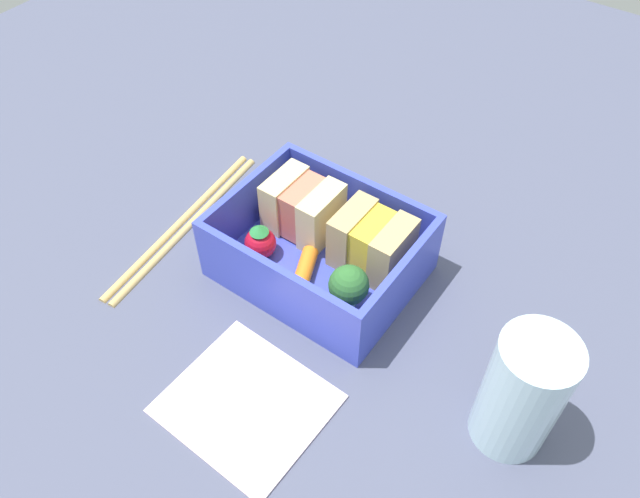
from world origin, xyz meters
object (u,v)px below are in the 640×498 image
Objects in this scene: chopstick_pair at (184,222)px; drinking_glass at (522,393)px; broccoli_floret at (349,286)px; carrot_stick_far_left at (302,271)px; sandwich_left at (303,207)px; folded_napkin at (247,403)px; strawberry_far_left at (260,242)px; sandwich_center_left at (372,242)px.

drinking_glass is (31.78, -1.41, 4.64)cm from chopstick_pair.
chopstick_pair is (-17.46, -0.34, -3.23)cm from broccoli_floret.
carrot_stick_far_left is 1.17× the size of broccoli_floret.
sandwich_left reaches higher than folded_napkin.
strawberry_far_left is at bearing 3.77° from chopstick_pair.
folded_napkin is at bearing -32.79° from chopstick_pair.
folded_napkin is at bearing -97.31° from broccoli_floret.
strawberry_far_left is at bearing 178.56° from broccoli_floret.
drinking_glass reaches higher than carrot_stick_far_left.
sandwich_center_left is 0.58× the size of drinking_glass.
drinking_glass is at bearing -4.86° from strawberry_far_left.
chopstick_pair is at bearing -162.83° from sandwich_center_left.
chopstick_pair is 1.90× the size of folded_napkin.
folded_napkin is at bearing -55.57° from strawberry_far_left.
sandwich_center_left is at bearing 88.47° from folded_napkin.
folded_napkin is at bearing -67.29° from sandwich_left.
broccoli_floret reaches higher than chopstick_pair.
strawberry_far_left is 0.30× the size of folded_napkin.
carrot_stick_far_left is (3.24, -4.56, -1.74)cm from sandwich_left.
drinking_glass is 18.69cm from folded_napkin.
carrot_stick_far_left is at bearing 2.39° from chopstick_pair.
chopstick_pair is 2.06× the size of drinking_glass.
chopstick_pair is at bearing 147.21° from folded_napkin.
broccoli_floret is 17.76cm from chopstick_pair.
chopstick_pair is (-9.62, -5.10, -3.26)cm from sandwich_left.
chopstick_pair is 19.14cm from folded_napkin.
chopstick_pair is at bearing 177.47° from drinking_glass.
sandwich_center_left is 1.22× the size of carrot_stick_far_left.
broccoli_floret is 0.41× the size of drinking_glass.
sandwich_center_left is 17.58cm from chopstick_pair.
strawberry_far_left is 0.33× the size of drinking_glass.
sandwich_left reaches higher than strawberry_far_left.
drinking_glass is (18.93, -1.94, 3.11)cm from carrot_stick_far_left.
drinking_glass reaches higher than sandwich_left.
broccoli_floret is (4.61, -0.19, 1.70)cm from carrot_stick_far_left.
folded_napkin is (6.47, -15.46, -3.41)cm from sandwich_left.
sandwich_left reaches higher than carrot_stick_far_left.
sandwich_center_left is 16.66cm from drinking_glass.
strawberry_far_left is 8.91cm from chopstick_pair.
sandwich_center_left is 0.54× the size of folded_napkin.
sandwich_center_left reaches higher than strawberry_far_left.
strawberry_far_left is 4.33cm from carrot_stick_far_left.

